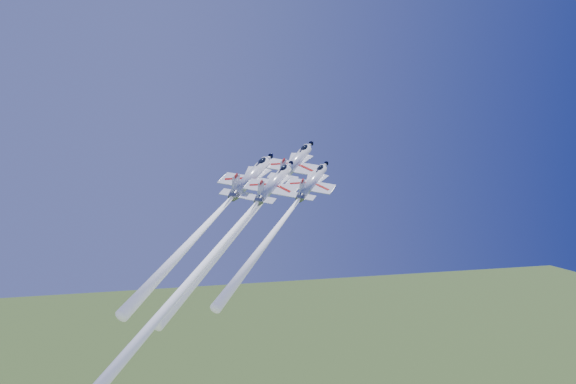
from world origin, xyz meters
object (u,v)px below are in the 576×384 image
object	(u,v)px
jet_slot	(212,255)
jet_left	(215,216)
jet_right	(284,219)
jet_lead	(255,210)

from	to	relation	value
jet_slot	jet_left	bearing A→B (deg)	116.07
jet_left	jet_right	world-z (taller)	jet_left
jet_left	jet_slot	size ratio (longest dim) A/B	0.69
jet_left	jet_right	size ratio (longest dim) A/B	1.14
jet_lead	jet_slot	distance (m)	15.88
jet_right	jet_slot	bearing A→B (deg)	-121.52
jet_lead	jet_left	distance (m)	7.15
jet_lead	jet_right	distance (m)	7.31
jet_right	jet_left	bearing A→B (deg)	-175.60
jet_left	jet_right	bearing A→B (deg)	4.40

